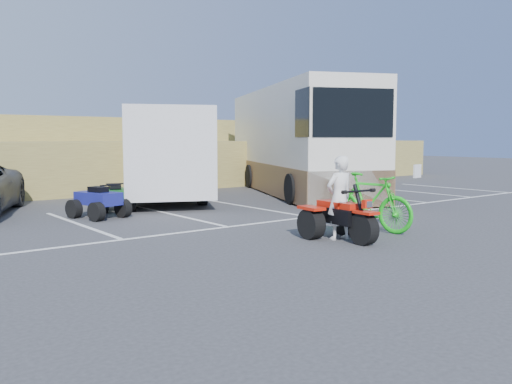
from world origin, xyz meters
TOP-DOWN VIEW (x-y plane):
  - ground at (0.00, 0.00)m, footprint 100.00×100.00m
  - parking_stripes at (0.87, 4.07)m, footprint 28.00×5.16m
  - grass_embankment at (0.00, 15.48)m, footprint 40.00×8.50m
  - red_trike_atv at (0.94, -0.50)m, footprint 1.44×1.83m
  - rider at (0.95, -0.35)m, footprint 0.68×0.48m
  - green_dirt_bike at (2.29, -0.02)m, footprint 0.96×2.30m
  - cargo_trailer at (1.46, 8.37)m, footprint 5.09×7.10m
  - rv_motorhome at (7.07, 7.81)m, footprint 7.17×11.28m
  - quad_atv_blue at (-1.88, 5.78)m, footprint 1.43×1.68m
  - quad_atv_green at (-0.93, 6.91)m, footprint 1.29×1.53m

SIDE VIEW (x-z plane):
  - ground at x=0.00m, z-range 0.00..0.00m
  - red_trike_atv at x=0.94m, z-range -0.56..0.56m
  - quad_atv_blue at x=-1.88m, z-range -0.47..0.47m
  - quad_atv_green at x=-0.93m, z-range -0.43..0.43m
  - parking_stripes at x=0.87m, z-range 0.00..0.01m
  - green_dirt_bike at x=2.29m, z-range 0.00..1.34m
  - rider at x=0.95m, z-range 0.00..1.77m
  - grass_embankment at x=0.00m, z-range -0.13..2.97m
  - cargo_trailer at x=1.46m, z-range 0.13..3.21m
  - rv_motorhome at x=7.07m, z-range -0.26..3.73m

